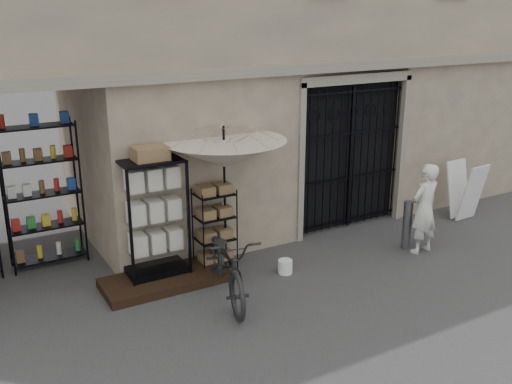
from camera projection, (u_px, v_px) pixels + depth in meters
ground at (343, 288)px, 9.06m from camera, size 80.00×80.00×0.00m
shop_recess at (3, 195)px, 8.79m from camera, size 3.00×1.70×3.00m
iron_gate at (345, 154)px, 11.31m from camera, size 2.50×0.21×3.00m
step_platform at (165, 280)px, 9.18m from camera, size 2.00×0.90×0.15m
display_cabinet at (154, 224)px, 9.02m from camera, size 1.07×0.84×2.04m
wire_rack at (215, 230)px, 9.59m from camera, size 0.68×0.53×1.41m
market_umbrella at (224, 146)px, 9.25m from camera, size 2.04×2.07×2.94m
white_bucket at (285, 267)px, 9.56m from camera, size 0.27×0.27×0.23m
bicycle at (228, 297)px, 8.80m from camera, size 0.97×1.24×2.10m
steel_bollard at (407, 225)px, 10.47m from camera, size 0.22×0.22×0.91m
shopkeeper at (420, 251)px, 10.45m from camera, size 0.78×1.72×0.40m
easel_sign at (465, 191)px, 11.91m from camera, size 0.60×0.68×1.20m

